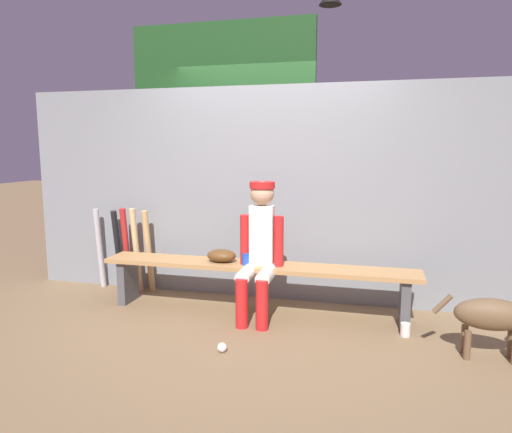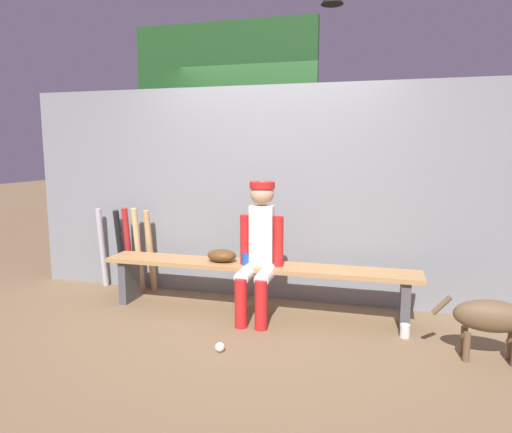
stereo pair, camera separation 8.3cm
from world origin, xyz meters
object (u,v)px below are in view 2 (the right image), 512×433
(bat_aluminum_red, at_px, (128,249))
(scoreboard, at_px, (230,84))
(dugout_bench, at_px, (256,274))
(baseball, at_px, (220,347))
(baseball_glove, at_px, (222,256))
(cup_on_ground, at_px, (405,331))
(player_seated, at_px, (259,245))
(bat_aluminum_silver, at_px, (102,248))
(cup_on_bench, at_px, (246,259))
(bat_wood_tan, at_px, (150,251))
(dog, at_px, (500,317))
(bat_aluminum_black, at_px, (120,249))
(bat_wood_natural, at_px, (138,250))

(bat_aluminum_red, distance_m, scoreboard, 2.21)
(dugout_bench, distance_m, baseball, 0.96)
(baseball_glove, distance_m, cup_on_ground, 1.76)
(player_seated, distance_m, bat_aluminum_silver, 2.02)
(cup_on_bench, bearing_deg, bat_wood_tan, 162.50)
(dog, bearing_deg, dugout_bench, 165.70)
(bat_aluminum_red, distance_m, bat_aluminum_silver, 0.37)
(bat_aluminum_silver, height_order, dog, bat_aluminum_silver)
(baseball_glove, height_order, scoreboard, scoreboard)
(scoreboard, bearing_deg, cup_on_ground, -35.68)
(bat_wood_tan, bearing_deg, bat_aluminum_black, 172.13)
(player_seated, bearing_deg, bat_aluminum_silver, 166.33)
(baseball, relative_size, cup_on_bench, 0.67)
(dugout_bench, relative_size, dog, 3.54)
(cup_on_bench, height_order, dog, cup_on_bench)
(bat_wood_natural, relative_size, dog, 1.09)
(dugout_bench, height_order, baseball, dugout_bench)
(baseball, relative_size, cup_on_ground, 0.67)
(baseball, distance_m, dog, 2.07)
(bat_aluminum_black, relative_size, baseball, 11.92)
(bat_wood_natural, relative_size, scoreboard, 0.29)
(baseball_glove, xyz_separation_m, cup_on_ground, (1.68, -0.23, -0.48))
(baseball_glove, height_order, bat_aluminum_black, bat_aluminum_black)
(baseball, height_order, cup_on_ground, cup_on_ground)
(baseball_glove, relative_size, cup_on_ground, 2.55)
(bat_wood_tan, relative_size, scoreboard, 0.28)
(dugout_bench, relative_size, baseball_glove, 10.65)
(bat_aluminum_red, distance_m, cup_on_ground, 2.94)
(bat_aluminum_silver, relative_size, baseball, 12.03)
(scoreboard, bearing_deg, cup_on_bench, -65.62)
(cup_on_bench, bearing_deg, dog, -12.58)
(bat_aluminum_black, height_order, bat_aluminum_silver, bat_aluminum_silver)
(baseball, distance_m, scoreboard, 3.13)
(player_seated, distance_m, scoreboard, 2.19)
(bat_wood_tan, relative_size, cup_on_bench, 8.18)
(player_seated, distance_m, bat_wood_tan, 1.42)
(bat_wood_tan, distance_m, bat_aluminum_silver, 0.62)
(player_seated, bearing_deg, bat_wood_natural, 163.94)
(bat_aluminum_silver, xyz_separation_m, baseball, (1.85, -1.26, -0.41))
(bat_aluminum_silver, relative_size, scoreboard, 0.28)
(player_seated, relative_size, bat_wood_natural, 1.36)
(bat_aluminum_black, height_order, scoreboard, scoreboard)
(bat_aluminum_black, bearing_deg, baseball_glove, -16.16)
(bat_aluminum_black, bearing_deg, cup_on_ground, -11.48)
(bat_aluminum_silver, relative_size, cup_on_ground, 8.09)
(bat_aluminum_black, bearing_deg, bat_wood_natural, -15.40)
(dugout_bench, xyz_separation_m, bat_wood_natural, (-1.41, 0.31, 0.08))
(dugout_bench, relative_size, scoreboard, 0.92)
(player_seated, distance_m, baseball_glove, 0.44)
(bat_wood_tan, bearing_deg, bat_wood_natural, -172.69)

